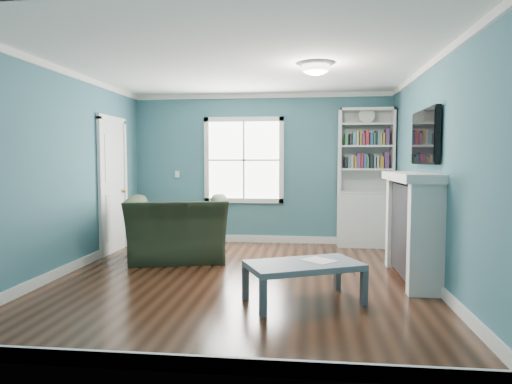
# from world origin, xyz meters

# --- Properties ---
(floor) EXTENTS (5.00, 5.00, 0.00)m
(floor) POSITION_xyz_m (0.00, 0.00, 0.00)
(floor) COLOR black
(floor) RESTS_ON ground
(room_walls) EXTENTS (5.00, 5.00, 5.00)m
(room_walls) POSITION_xyz_m (0.00, 0.00, 1.58)
(room_walls) COLOR #3A6F7C
(room_walls) RESTS_ON ground
(trim) EXTENTS (4.50, 5.00, 2.60)m
(trim) POSITION_xyz_m (0.00, 0.00, 1.24)
(trim) COLOR white
(trim) RESTS_ON ground
(window) EXTENTS (1.40, 0.06, 1.50)m
(window) POSITION_xyz_m (-0.30, 2.49, 1.45)
(window) COLOR white
(window) RESTS_ON room_walls
(bookshelf) EXTENTS (0.90, 0.35, 2.31)m
(bookshelf) POSITION_xyz_m (1.77, 2.30, 0.92)
(bookshelf) COLOR silver
(bookshelf) RESTS_ON ground
(fireplace) EXTENTS (0.44, 1.58, 1.30)m
(fireplace) POSITION_xyz_m (2.08, 0.20, 0.64)
(fireplace) COLOR black
(fireplace) RESTS_ON ground
(tv) EXTENTS (0.06, 1.10, 0.65)m
(tv) POSITION_xyz_m (2.20, 0.20, 1.72)
(tv) COLOR black
(tv) RESTS_ON fireplace
(door) EXTENTS (0.12, 0.98, 2.17)m
(door) POSITION_xyz_m (-2.22, 1.40, 1.07)
(door) COLOR silver
(door) RESTS_ON ground
(ceiling_fixture) EXTENTS (0.38, 0.38, 0.15)m
(ceiling_fixture) POSITION_xyz_m (0.90, 0.10, 2.55)
(ceiling_fixture) COLOR white
(ceiling_fixture) RESTS_ON room_walls
(light_switch) EXTENTS (0.08, 0.01, 0.12)m
(light_switch) POSITION_xyz_m (-1.50, 2.48, 1.20)
(light_switch) COLOR white
(light_switch) RESTS_ON room_walls
(recliner) EXTENTS (1.58, 1.22, 1.23)m
(recliner) POSITION_xyz_m (-1.05, 0.96, 0.61)
(recliner) COLOR #212D1C
(recliner) RESTS_ON ground
(coffee_table) EXTENTS (1.29, 1.03, 0.41)m
(coffee_table) POSITION_xyz_m (0.78, -0.85, 0.36)
(coffee_table) COLOR #484F56
(coffee_table) RESTS_ON ground
(paper_sheet) EXTENTS (0.41, 0.40, 0.00)m
(paper_sheet) POSITION_xyz_m (0.94, -0.74, 0.41)
(paper_sheet) COLOR white
(paper_sheet) RESTS_ON coffee_table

